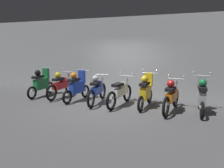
{
  "coord_description": "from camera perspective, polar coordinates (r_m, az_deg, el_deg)",
  "views": [
    {
      "loc": [
        2.96,
        -6.82,
        2.17
      ],
      "look_at": [
        0.1,
        0.24,
        0.75
      ],
      "focal_mm": 33.71,
      "sensor_mm": 36.0,
      "label": 1
    }
  ],
  "objects": [
    {
      "name": "motorbike_slot_1",
      "position": [
        9.04,
        -13.63,
        -0.2
      ],
      "size": [
        0.59,
        1.95,
        1.15
      ],
      "color": "black",
      "rests_on": "ground"
    },
    {
      "name": "ground_plane",
      "position": [
        7.74,
        -1.36,
        -5.71
      ],
      "size": [
        80.0,
        80.0,
        0.0
      ],
      "primitive_type": "plane",
      "color": "#4C4C4F"
    },
    {
      "name": "motorbike_slot_0",
      "position": [
        9.47,
        -18.6,
        0.26
      ],
      "size": [
        0.56,
        1.68,
        1.18
      ],
      "color": "black",
      "rests_on": "ground"
    },
    {
      "name": "motorbike_slot_4",
      "position": [
        7.61,
        2.26,
        -2.18
      ],
      "size": [
        0.59,
        1.95,
        1.15
      ],
      "color": "black",
      "rests_on": "ground"
    },
    {
      "name": "motorbike_slot_2",
      "position": [
        8.36,
        -9.47,
        -0.65
      ],
      "size": [
        0.56,
        1.68,
        1.18
      ],
      "color": "black",
      "rests_on": "ground"
    },
    {
      "name": "motorbike_slot_6",
      "position": [
        7.16,
        15.85,
        -3.09
      ],
      "size": [
        0.59,
        1.95,
        1.15
      ],
      "color": "black",
      "rests_on": "ground"
    },
    {
      "name": "motorbike_slot_3",
      "position": [
        7.91,
        -4.01,
        -1.45
      ],
      "size": [
        0.56,
        1.95,
        1.08
      ],
      "color": "black",
      "rests_on": "ground"
    },
    {
      "name": "motorbike_slot_5",
      "position": [
        7.48,
        9.15,
        -1.93
      ],
      "size": [
        0.59,
        1.68,
        1.29
      ],
      "color": "black",
      "rests_on": "ground"
    },
    {
      "name": "back_wall",
      "position": [
        9.32,
        3.54,
        7.47
      ],
      "size": [
        16.0,
        0.3,
        3.34
      ],
      "primitive_type": "cube",
      "color": "#9EA0A3",
      "rests_on": "ground"
    },
    {
      "name": "motorbike_slot_7",
      "position": [
        7.28,
        23.06,
        -2.99
      ],
      "size": [
        0.59,
        1.68,
        1.29
      ],
      "color": "black",
      "rests_on": "ground"
    }
  ]
}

